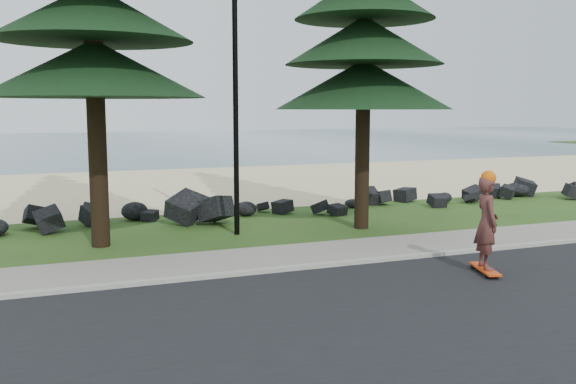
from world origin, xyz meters
The scene contains 9 objects.
ground centered at (0.00, 0.00, 0.00)m, with size 160.00×160.00×0.00m, color #254616.
road centered at (0.00, -4.50, 0.01)m, with size 160.00×7.00×0.02m, color black.
kerb centered at (0.00, -0.90, 0.05)m, with size 160.00×0.20×0.10m, color #A7A597.
sidewalk centered at (0.00, 0.20, 0.04)m, with size 160.00×2.00×0.08m, color gray.
beach_sand centered at (0.00, 14.50, 0.01)m, with size 160.00×15.00×0.01m, color beige.
ocean centered at (0.00, 51.00, 0.00)m, with size 160.00×58.00×0.01m, color #30525C.
seawall_boulders centered at (0.00, 5.60, 0.00)m, with size 60.00×2.40×1.10m, color black, non-canonical shape.
lamp_post centered at (0.00, 3.20, 4.13)m, with size 0.25×0.14×8.14m.
skateboarder centered at (3.46, -2.57, 1.05)m, with size 0.63×1.15×2.08m.
Camera 1 is at (-4.86, -12.85, 3.33)m, focal length 40.00 mm.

